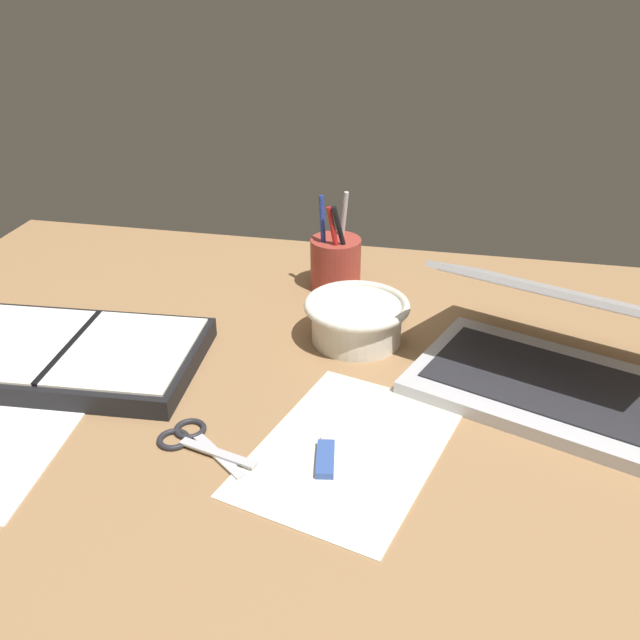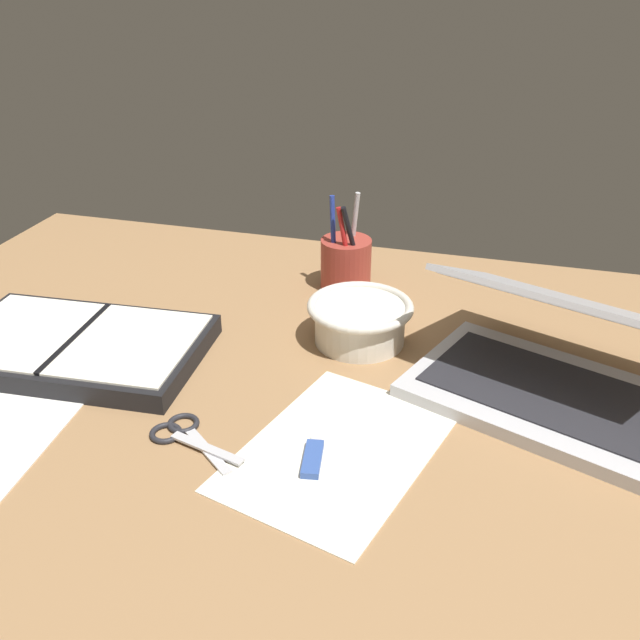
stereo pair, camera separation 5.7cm
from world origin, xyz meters
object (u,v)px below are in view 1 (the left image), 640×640
at_px(laptop, 553,355).
at_px(pen_cup, 336,262).
at_px(planner, 71,355).
at_px(bowl, 357,319).
at_px(scissors, 191,439).

relative_size(laptop, pen_cup, 2.46).
distance_m(pen_cup, planner, 0.44).
xyz_separation_m(laptop, pen_cup, (-0.33, 0.24, -0.00)).
bearing_deg(bowl, pen_cup, 110.32).
bearing_deg(laptop, planner, -151.99).
height_order(laptop, scissors, laptop).
relative_size(bowl, scissors, 1.19).
height_order(pen_cup, planner, pen_cup).
relative_size(pen_cup, scissors, 1.26).
relative_size(laptop, scissors, 3.10).
xyz_separation_m(laptop, scissors, (-0.42, -0.21, -0.04)).
height_order(bowl, planner, bowl).
xyz_separation_m(pen_cup, scissors, (-0.09, -0.45, -0.04)).
bearing_deg(scissors, pen_cup, 105.94).
bearing_deg(pen_cup, planner, -134.33).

